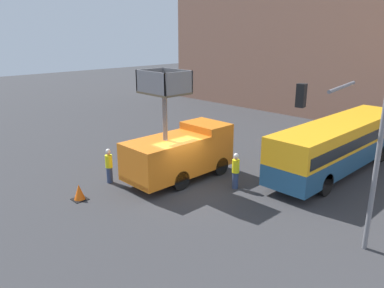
{
  "coord_description": "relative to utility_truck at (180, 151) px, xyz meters",
  "views": [
    {
      "loc": [
        12.95,
        -12.18,
        7.81
      ],
      "look_at": [
        -1.36,
        1.68,
        1.81
      ],
      "focal_mm": 35.0,
      "sensor_mm": 36.0,
      "label": 1
    }
  ],
  "objects": [
    {
      "name": "ground_plane",
      "position": [
        1.36,
        -0.78,
        -1.6
      ],
      "size": [
        120.0,
        120.0,
        0.0
      ],
      "primitive_type": "plane",
      "color": "#333335"
    },
    {
      "name": "utility_truck",
      "position": [
        0.0,
        0.0,
        0.0
      ],
      "size": [
        2.55,
        6.12,
        6.0
      ],
      "color": "orange",
      "rests_on": "ground_plane"
    },
    {
      "name": "city_bus",
      "position": [
        5.51,
        7.34,
        0.18
      ],
      "size": [
        2.52,
        11.82,
        2.98
      ],
      "rotation": [
        0.0,
        0.0,
        1.3
      ],
      "color": "navy",
      "rests_on": "ground_plane"
    },
    {
      "name": "traffic_light_pole",
      "position": [
        8.94,
        0.12,
        2.58
      ],
      "size": [
        3.17,
        2.92,
        6.24
      ],
      "color": "slate",
      "rests_on": "ground_plane"
    },
    {
      "name": "road_worker_near_truck",
      "position": [
        -2.22,
        -3.1,
        -0.64
      ],
      "size": [
        0.38,
        0.38,
        1.9
      ],
      "rotation": [
        0.0,
        0.0,
        5.72
      ],
      "color": "navy",
      "rests_on": "ground_plane"
    },
    {
      "name": "road_worker_directing",
      "position": [
        2.96,
        1.16,
        -0.64
      ],
      "size": [
        0.38,
        0.38,
        1.91
      ],
      "rotation": [
        0.0,
        0.0,
        3.43
      ],
      "color": "navy",
      "rests_on": "ground_plane"
    },
    {
      "name": "traffic_cone_near_truck",
      "position": [
        -1.39,
        -5.33,
        -1.23
      ],
      "size": [
        0.68,
        0.68,
        0.78
      ],
      "color": "black",
      "rests_on": "ground_plane"
    }
  ]
}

